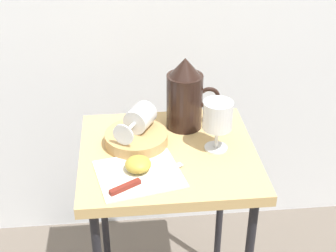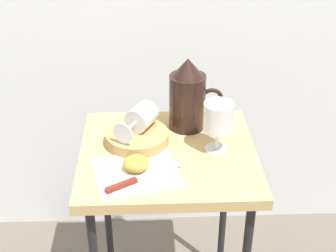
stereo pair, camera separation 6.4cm
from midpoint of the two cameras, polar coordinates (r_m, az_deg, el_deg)
The scene contains 8 objects.
table at distance 1.38m, azimuth -1.34°, elevation -5.61°, with size 0.48×0.45×0.66m.
linen_napkin at distance 1.25m, azimuth -4.91°, elevation -5.65°, with size 0.21×0.18×0.00m, color silver.
basket_tray at distance 1.36m, azimuth -5.09°, elevation -1.51°, with size 0.18×0.18×0.04m, color tan.
pitcher at distance 1.41m, azimuth 0.70°, elevation 3.11°, with size 0.16×0.11×0.22m.
wine_glass_upright at distance 1.30m, azimuth 4.44°, elevation 0.92°, with size 0.08×0.08×0.14m.
wine_glass_tipped_near at distance 1.35m, azimuth -4.75°, elevation 0.88°, with size 0.13×0.15×0.07m.
apple_half_left at distance 1.25m, azimuth -5.01°, elevation -4.53°, with size 0.07×0.07×0.04m, color #B29938.
knife at distance 1.21m, azimuth -5.25°, elevation -6.64°, with size 0.19×0.12×0.01m.
Camera 1 is at (-0.11, -1.10, 1.40)m, focal length 51.89 mm.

